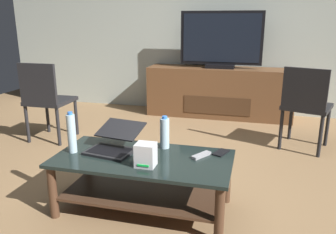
{
  "coord_description": "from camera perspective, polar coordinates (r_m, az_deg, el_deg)",
  "views": [
    {
      "loc": [
        0.63,
        -2.38,
        1.3
      ],
      "look_at": [
        -0.03,
        0.16,
        0.55
      ],
      "focal_mm": 36.23,
      "sensor_mm": 36.0,
      "label": 1
    }
  ],
  "objects": [
    {
      "name": "router_box",
      "position": [
        2.17,
        -3.77,
        -6.38
      ],
      "size": [
        0.13,
        0.11,
        0.15
      ],
      "color": "silver",
      "rests_on": "coffee_table"
    },
    {
      "name": "media_cabinet",
      "position": [
        4.76,
        8.59,
        4.14
      ],
      "size": [
        1.96,
        0.48,
        0.67
      ],
      "color": "brown",
      "rests_on": "ground"
    },
    {
      "name": "back_wall",
      "position": [
        5.0,
        7.69,
        17.02
      ],
      "size": [
        6.4,
        0.12,
        2.8
      ],
      "primitive_type": "cube",
      "color": "#A8B2A8",
      "rests_on": "ground"
    },
    {
      "name": "side_chair",
      "position": [
        3.9,
        -19.85,
        3.12
      ],
      "size": [
        0.44,
        0.44,
        0.88
      ],
      "color": "black",
      "rests_on": "ground"
    },
    {
      "name": "cell_phone",
      "position": [
        2.43,
        8.9,
        -5.93
      ],
      "size": [
        0.12,
        0.16,
        0.01
      ],
      "primitive_type": "cube",
      "rotation": [
        0.0,
        0.0,
        -0.39
      ],
      "color": "black",
      "rests_on": "coffee_table"
    },
    {
      "name": "dining_chair",
      "position": [
        3.67,
        22.16,
        2.14
      ],
      "size": [
        0.56,
        0.56,
        0.86
      ],
      "color": "black",
      "rests_on": "ground"
    },
    {
      "name": "laptop",
      "position": [
        2.47,
        -9.01,
        -4.21
      ],
      "size": [
        0.38,
        0.43,
        0.17
      ],
      "color": "black",
      "rests_on": "coffee_table"
    },
    {
      "name": "water_bottle_far",
      "position": [
        2.47,
        -15.91,
        -2.64
      ],
      "size": [
        0.06,
        0.06,
        0.3
      ],
      "color": "silver",
      "rests_on": "coffee_table"
    },
    {
      "name": "ground_plane",
      "position": [
        2.78,
        -0.2,
        -11.85
      ],
      "size": [
        7.68,
        7.68,
        0.0
      ],
      "primitive_type": "plane",
      "color": "olive"
    },
    {
      "name": "water_bottle_near",
      "position": [
        2.46,
        -0.57,
        -2.71
      ],
      "size": [
        0.07,
        0.07,
        0.24
      ],
      "color": "silver",
      "rests_on": "coffee_table"
    },
    {
      "name": "tv_remote",
      "position": [
        2.35,
        5.61,
        -6.42
      ],
      "size": [
        0.12,
        0.16,
        0.02
      ],
      "primitive_type": "cube",
      "rotation": [
        0.0,
        0.0,
        -0.56
      ],
      "color": "#99999E",
      "rests_on": "coffee_table"
    },
    {
      "name": "television",
      "position": [
        4.65,
        8.92,
        12.53
      ],
      "size": [
        1.09,
        0.2,
        0.74
      ],
      "color": "black",
      "rests_on": "media_cabinet"
    },
    {
      "name": "coffee_table",
      "position": [
        2.39,
        -4.19,
        -9.46
      ],
      "size": [
        1.21,
        0.6,
        0.4
      ],
      "color": "black",
      "rests_on": "ground"
    }
  ]
}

